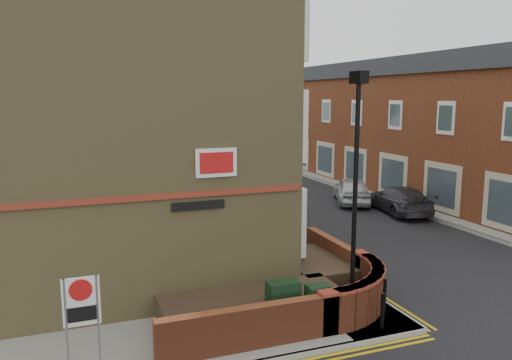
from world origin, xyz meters
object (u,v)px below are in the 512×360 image
object	(u,v)px
zone_sign	(82,310)
silver_car_near	(243,191)
utility_cabinet_large	(283,304)
lamppost	(355,196)

from	to	relation	value
zone_sign	silver_car_near	bearing A→B (deg)	60.64
silver_car_near	utility_cabinet_large	bearing A→B (deg)	-112.91
lamppost	silver_car_near	world-z (taller)	lamppost
zone_sign	utility_cabinet_large	bearing A→B (deg)	9.69
lamppost	silver_car_near	xyz separation A→B (m)	(2.00, 14.59, -2.62)
utility_cabinet_large	zone_sign	bearing A→B (deg)	-170.31
lamppost	silver_car_near	bearing A→B (deg)	82.19
zone_sign	lamppost	bearing A→B (deg)	6.07
utility_cabinet_large	silver_car_near	distance (m)	15.00
utility_cabinet_large	silver_car_near	xyz separation A→B (m)	(3.90, 14.49, 0.01)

